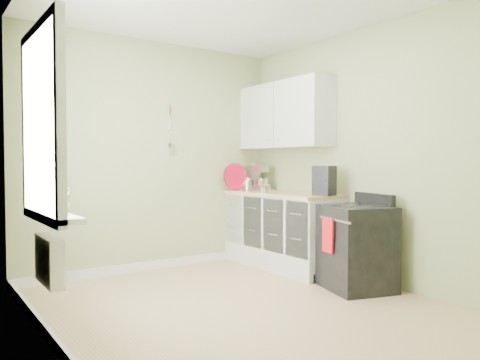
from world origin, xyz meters
TOP-DOWN VIEW (x-y plane):
  - floor at (0.00, 0.00)m, footprint 3.20×3.60m
  - wall_back at (0.00, 1.81)m, footprint 3.20×0.02m
  - wall_left at (-1.61, 0.00)m, footprint 0.02×3.60m
  - wall_right at (1.61, 0.00)m, footprint 0.02×3.60m
  - base_cabinets at (1.30, 1.00)m, footprint 0.60×1.60m
  - countertop at (1.29, 1.00)m, footprint 0.64×1.60m
  - upper_cabinets at (1.43, 1.10)m, footprint 0.35×1.40m
  - window at (-1.58, 0.30)m, footprint 0.06×1.14m
  - window_sill at (-1.51, 0.30)m, footprint 0.18×1.14m
  - radiator at (-1.54, 0.25)m, footprint 0.12×0.50m
  - wall_utensils at (0.20, 1.78)m, footprint 0.02×0.14m
  - stove at (1.28, -0.17)m, footprint 0.78×0.82m
  - stand_mixer at (1.38, 1.56)m, footprint 0.21×0.32m
  - kettle at (1.05, 1.36)m, footprint 0.17×0.10m
  - coffee_maker at (1.31, 0.30)m, footprint 0.23×0.24m
  - red_tray at (1.11, 1.72)m, footprint 0.35×0.06m
  - jar at (1.05, 1.04)m, footprint 0.07×0.07m
  - plant_a at (-1.50, -0.00)m, footprint 0.17×0.17m
  - plant_b at (-1.50, 0.17)m, footprint 0.23×0.22m
  - plant_c at (-1.50, 0.52)m, footprint 0.24×0.24m

SIDE VIEW (x-z plane):
  - floor at x=0.00m, z-range -0.02..0.00m
  - stove at x=1.28m, z-range -0.05..0.90m
  - base_cabinets at x=1.30m, z-range 0.00..0.87m
  - radiator at x=-1.54m, z-range 0.38..0.73m
  - window_sill at x=-1.51m, z-range 0.86..0.90m
  - countertop at x=1.29m, z-range 0.87..0.91m
  - jar at x=1.05m, z-range 0.91..0.99m
  - kettle at x=1.05m, z-range 0.91..1.09m
  - plant_a at x=-1.50m, z-range 0.90..1.17m
  - plant_c at x=-1.50m, z-range 0.90..1.21m
  - plant_b at x=-1.50m, z-range 0.90..1.22m
  - coffee_maker at x=1.31m, z-range 0.90..1.23m
  - stand_mixer at x=1.38m, z-range 0.88..1.25m
  - red_tray at x=1.11m, z-range 0.91..1.26m
  - wall_back at x=0.00m, z-range 0.00..2.70m
  - wall_left at x=-1.61m, z-range 0.00..2.70m
  - wall_right at x=1.61m, z-range 0.00..2.70m
  - window at x=-1.58m, z-range 0.83..2.27m
  - wall_utensils at x=0.20m, z-range 1.27..1.85m
  - upper_cabinets at x=1.43m, z-range 1.45..2.25m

